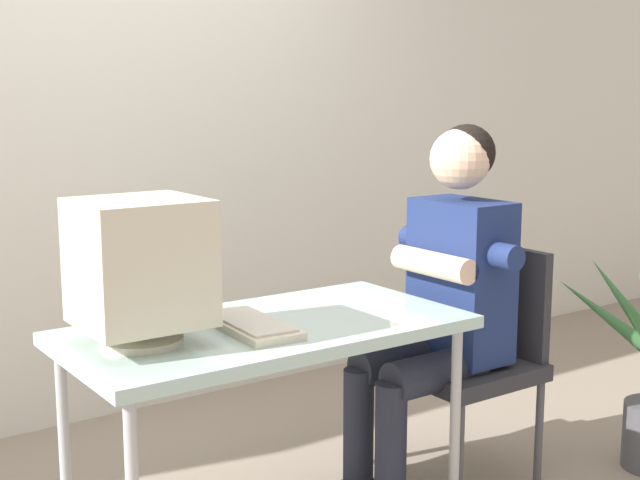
{
  "coord_description": "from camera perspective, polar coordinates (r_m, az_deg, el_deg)",
  "views": [
    {
      "loc": [
        -1.4,
        -2.29,
        1.45
      ],
      "look_at": [
        0.21,
        0.0,
        0.97
      ],
      "focal_mm": 48.82,
      "sensor_mm": 36.0,
      "label": 1
    }
  ],
  "objects": [
    {
      "name": "wall_back",
      "position": [
        4.06,
        -10.54,
        10.21
      ],
      "size": [
        8.0,
        0.1,
        3.0
      ],
      "primitive_type": "cube",
      "color": "silver",
      "rests_on": "ground_plane"
    },
    {
      "name": "desk",
      "position": [
        2.79,
        -3.52,
        -6.58
      ],
      "size": [
        1.28,
        0.65,
        0.72
      ],
      "color": "#B7B7BC",
      "rests_on": "ground_plane"
    },
    {
      "name": "crt_monitor",
      "position": [
        2.55,
        -11.63,
        -1.55
      ],
      "size": [
        0.36,
        0.33,
        0.43
      ],
      "color": "beige",
      "rests_on": "desk"
    },
    {
      "name": "keyboard",
      "position": [
        2.74,
        -4.87,
        -5.42
      ],
      "size": [
        0.2,
        0.47,
        0.03
      ],
      "color": "beige",
      "rests_on": "desk"
    },
    {
      "name": "office_chair",
      "position": [
        3.36,
        10.19,
        -7.08
      ],
      "size": [
        0.47,
        0.47,
        0.87
      ],
      "color": "#4C4C51",
      "rests_on": "ground_plane"
    },
    {
      "name": "person_seated",
      "position": [
        3.17,
        7.98,
        -3.4
      ],
      "size": [
        0.69,
        0.56,
        1.34
      ],
      "color": "navy",
      "rests_on": "ground_plane"
    }
  ]
}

